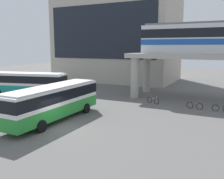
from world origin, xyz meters
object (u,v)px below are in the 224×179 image
object	(u,v)px
bicycle_brown	(195,106)
bicycle_silver	(153,101)
station_building	(117,38)
bus_secondary	(26,82)
bicycle_green	(221,108)
bus_main	(54,99)

from	to	relation	value
bicycle_brown	bicycle_silver	bearing A→B (deg)	173.61
station_building	bus_secondary	distance (m)	22.92
station_building	bicycle_brown	xyz separation A→B (m)	(18.31, -18.90, -8.11)
bus_secondary	bicycle_silver	size ratio (longest dim) A/B	6.77
bicycle_silver	bicycle_brown	world-z (taller)	same
bicycle_silver	bicycle_brown	bearing A→B (deg)	-6.39
station_building	bicycle_green	world-z (taller)	station_building
station_building	bicycle_green	distance (m)	29.35
station_building	bicycle_silver	bearing A→B (deg)	-53.81
bus_main	bicycle_green	size ratio (longest dim) A/B	6.17
station_building	bus_main	bearing A→B (deg)	-75.77
bus_secondary	bicycle_brown	xyz separation A→B (m)	(21.81, 2.80, -1.63)
bicycle_brown	bicycle_green	bearing A→B (deg)	0.22
station_building	bicycle_brown	size ratio (longest dim) A/B	12.95
bicycle_brown	bus_secondary	bearing A→B (deg)	-172.68
bicycle_green	bicycle_brown	world-z (taller)	same
station_building	bus_main	world-z (taller)	station_building
station_building	bicycle_brown	bearing A→B (deg)	-45.92
station_building	bicycle_silver	distance (m)	24.15
bicycle_silver	bicycle_brown	size ratio (longest dim) A/B	0.94
bus_secondary	station_building	bearing A→B (deg)	80.84
bus_main	bicycle_brown	world-z (taller)	bus_main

